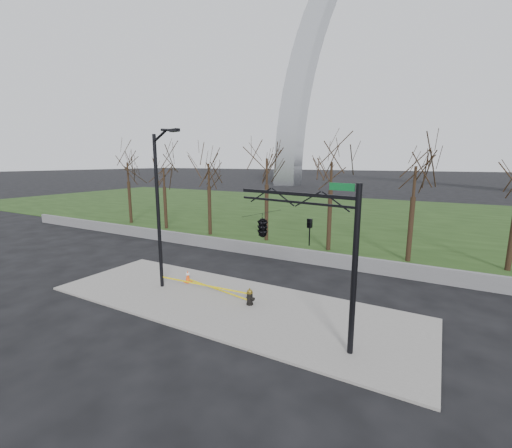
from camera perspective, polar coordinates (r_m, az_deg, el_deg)
The scene contains 11 objects.
ground at distance 16.39m, azimuth -5.07°, elevation -13.41°, with size 500.00×500.00×0.00m, color black.
sidewalk at distance 16.37m, azimuth -5.07°, elevation -13.25°, with size 18.00×6.00×0.10m, color gray.
grass_strip at distance 43.68m, azimuth 17.63°, elevation 1.41°, with size 120.00×40.00×0.06m, color #1B3111.
guardrail at distance 22.89m, azimuth 6.28°, elevation -5.18°, with size 60.00×0.30×0.90m, color #59595B.
gateway_arch at distance 91.46m, azimuth 25.36°, elevation 26.12°, with size 66.00×6.00×65.00m, color #B5B8BC, non-canonical shape.
tree_row at distance 27.62m, azimuth 1.50°, elevation 4.66°, with size 37.47×4.00×7.57m.
fire_hydrant at distance 15.85m, azimuth -1.04°, elevation -12.40°, with size 0.50×0.32×0.80m.
traffic_cone at distance 18.97m, azimuth -11.59°, elevation -8.76°, with size 0.40×0.40×0.68m.
street_light at distance 17.57m, azimuth -16.15°, elevation 3.77°, with size 2.32×0.89×8.21m.
traffic_signal_mast at distance 13.01m, azimuth 3.71°, elevation -0.56°, with size 5.01×2.54×6.00m.
caution_tape at distance 17.22m, azimuth -8.04°, elevation -10.57°, with size 5.28×1.14×0.41m.
Camera 1 is at (8.50, -12.32, 6.68)m, focal length 23.38 mm.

